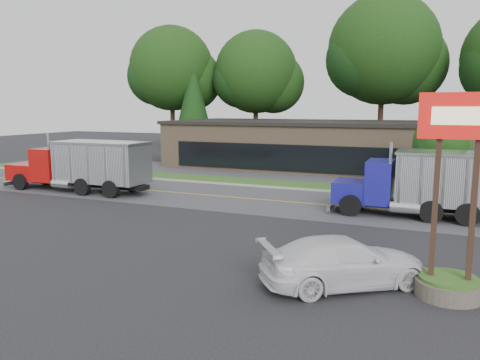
% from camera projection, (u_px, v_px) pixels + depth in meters
% --- Properties ---
extents(ground, '(140.00, 140.00, 0.00)m').
position_uv_depth(ground, '(183.00, 237.00, 20.23)').
color(ground, '#2F2F33').
rests_on(ground, ground).
extents(road, '(60.00, 8.00, 0.02)m').
position_uv_depth(road, '(258.00, 199.00, 28.39)').
color(road, '#505055').
rests_on(road, ground).
extents(center_line, '(60.00, 0.12, 0.01)m').
position_uv_depth(center_line, '(258.00, 199.00, 28.39)').
color(center_line, gold).
rests_on(center_line, ground).
extents(curb, '(60.00, 0.30, 0.12)m').
position_uv_depth(curb, '(280.00, 189.00, 32.20)').
color(curb, '#9E9E99').
rests_on(curb, ground).
extents(grass_verge, '(60.00, 3.40, 0.03)m').
position_uv_depth(grass_verge, '(288.00, 185.00, 33.83)').
color(grass_verge, '#30571D').
rests_on(grass_verge, ground).
extents(far_parking, '(60.00, 7.00, 0.02)m').
position_uv_depth(far_parking, '(306.00, 176.00, 38.37)').
color(far_parking, '#505055').
rests_on(far_parking, ground).
extents(strip_mall, '(32.00, 12.00, 4.00)m').
position_uv_depth(strip_mall, '(346.00, 147.00, 42.72)').
color(strip_mall, '#8D7256').
rests_on(strip_mall, ground).
extents(bilo_sign, '(2.20, 1.90, 5.95)m').
position_uv_depth(bilo_sign, '(452.00, 230.00, 13.53)').
color(bilo_sign, '#6B6054').
rests_on(bilo_sign, ground).
extents(tree_far_a, '(10.58, 9.96, 15.10)m').
position_uv_depth(tree_far_a, '(173.00, 73.00, 55.67)').
color(tree_far_a, '#382619').
rests_on(tree_far_a, ground).
extents(tree_far_b, '(9.99, 9.40, 14.25)m').
position_uv_depth(tree_far_b, '(258.00, 76.00, 53.64)').
color(tree_far_b, '#382619').
rests_on(tree_far_b, ground).
extents(tree_far_c, '(11.93, 11.22, 17.01)m').
position_uv_depth(tree_far_c, '(385.00, 55.00, 47.88)').
color(tree_far_c, '#382619').
rests_on(tree_far_c, ground).
extents(evergreen_left, '(4.88, 4.88, 11.10)m').
position_uv_depth(evergreen_left, '(193.00, 102.00, 52.78)').
color(evergreen_left, '#382619').
rests_on(evergreen_left, ground).
extents(tree_verge, '(3.57, 3.36, 5.09)m').
position_uv_depth(tree_verge, '(442.00, 144.00, 29.43)').
color(tree_verge, '#382619').
rests_on(tree_verge, ground).
extents(dump_truck_red, '(10.65, 2.75, 3.36)m').
position_uv_depth(dump_truck_red, '(84.00, 165.00, 30.69)').
color(dump_truck_red, black).
rests_on(dump_truck_red, ground).
extents(dump_truck_blue, '(7.76, 2.79, 3.36)m').
position_uv_depth(dump_truck_blue, '(420.00, 182.00, 23.59)').
color(dump_truck_blue, black).
rests_on(dump_truck_blue, ground).
extents(rally_car, '(5.52, 4.91, 1.54)m').
position_uv_depth(rally_car, '(344.00, 262.00, 14.57)').
color(rally_car, silver).
rests_on(rally_car, ground).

